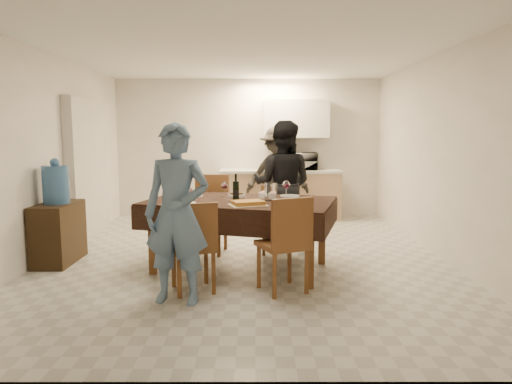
# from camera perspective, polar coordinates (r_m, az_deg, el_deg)

# --- Properties ---
(floor) EXTENTS (5.00, 6.00, 0.02)m
(floor) POSITION_cam_1_polar(r_m,az_deg,el_deg) (5.96, -1.43, -8.06)
(floor) COLOR beige
(floor) RESTS_ON ground
(ceiling) EXTENTS (5.00, 6.00, 0.02)m
(ceiling) POSITION_cam_1_polar(r_m,az_deg,el_deg) (5.83, -1.51, 17.39)
(ceiling) COLOR white
(ceiling) RESTS_ON wall_back
(wall_back) EXTENTS (5.00, 0.02, 2.60)m
(wall_back) POSITION_cam_1_polar(r_m,az_deg,el_deg) (8.75, -1.00, 5.50)
(wall_back) COLOR white
(wall_back) RESTS_ON floor
(wall_front) EXTENTS (5.00, 0.02, 2.60)m
(wall_front) POSITION_cam_1_polar(r_m,az_deg,el_deg) (2.76, -2.96, 1.45)
(wall_front) COLOR white
(wall_front) RESTS_ON floor
(wall_left) EXTENTS (0.02, 6.00, 2.60)m
(wall_left) POSITION_cam_1_polar(r_m,az_deg,el_deg) (6.33, -24.80, 4.11)
(wall_left) COLOR white
(wall_left) RESTS_ON floor
(wall_right) EXTENTS (0.02, 6.00, 2.60)m
(wall_right) POSITION_cam_1_polar(r_m,az_deg,el_deg) (6.22, 22.31, 4.19)
(wall_right) COLOR white
(wall_right) RESTS_ON floor
(stub_partition) EXTENTS (0.15, 1.40, 2.10)m
(stub_partition) POSITION_cam_1_polar(r_m,az_deg,el_deg) (7.42, -20.28, 2.78)
(stub_partition) COLOR beige
(stub_partition) RESTS_ON floor
(kitchen_base_cabinet) EXTENTS (2.20, 0.60, 0.86)m
(kitchen_base_cabinet) POSITION_cam_1_polar(r_m,az_deg,el_deg) (8.51, 3.02, -0.44)
(kitchen_base_cabinet) COLOR tan
(kitchen_base_cabinet) RESTS_ON floor
(kitchen_worktop) EXTENTS (2.24, 0.64, 0.05)m
(kitchen_worktop) POSITION_cam_1_polar(r_m,az_deg,el_deg) (8.46, 3.04, 2.61)
(kitchen_worktop) COLOR beige
(kitchen_worktop) RESTS_ON kitchen_base_cabinet
(upper_cabinet) EXTENTS (1.20, 0.34, 0.70)m
(upper_cabinet) POSITION_cam_1_polar(r_m,az_deg,el_deg) (8.60, 5.06, 9.10)
(upper_cabinet) COLOR white
(upper_cabinet) RESTS_ON wall_back
(dining_table) EXTENTS (2.35, 1.75, 0.82)m
(dining_table) POSITION_cam_1_polar(r_m,az_deg,el_deg) (5.28, -2.00, -1.41)
(dining_table) COLOR black
(dining_table) RESTS_ON floor
(chair_near_left) EXTENTS (0.53, 0.54, 0.50)m
(chair_near_left) POSITION_cam_1_polar(r_m,az_deg,el_deg) (4.54, -8.07, -5.71)
(chair_near_left) COLOR brown
(chair_near_left) RESTS_ON floor
(chair_near_right) EXTENTS (0.58, 0.60, 0.53)m
(chair_near_right) POSITION_cam_1_polar(r_m,az_deg,el_deg) (4.49, 3.42, -5.39)
(chair_near_right) COLOR brown
(chair_near_right) RESTS_ON floor
(chair_far_left) EXTENTS (0.53, 0.54, 0.56)m
(chair_far_left) POSITION_cam_1_polar(r_m,az_deg,el_deg) (5.98, -6.11, -1.89)
(chair_far_left) COLOR brown
(chair_far_left) RESTS_ON floor
(chair_far_right) EXTENTS (0.40, 0.40, 0.47)m
(chair_far_right) POSITION_cam_1_polar(r_m,az_deg,el_deg) (5.98, 2.54, -2.74)
(chair_far_right) COLOR brown
(chair_far_right) RESTS_ON floor
(console) EXTENTS (0.40, 0.80, 0.74)m
(console) POSITION_cam_1_polar(r_m,az_deg,el_deg) (6.12, -23.45, -4.72)
(console) COLOR black
(console) RESTS_ON floor
(water_jug) EXTENTS (0.31, 0.31, 0.46)m
(water_jug) POSITION_cam_1_polar(r_m,az_deg,el_deg) (6.03, -23.74, 0.87)
(water_jug) COLOR #3E70B1
(water_jug) RESTS_ON console
(wine_bottle) EXTENTS (0.07, 0.07, 0.30)m
(wine_bottle) POSITION_cam_1_polar(r_m,az_deg,el_deg) (5.30, -2.54, 0.68)
(wine_bottle) COLOR black
(wine_bottle) RESTS_ON dining_table
(water_pitcher) EXTENTS (0.14, 0.14, 0.21)m
(water_pitcher) POSITION_cam_1_polar(r_m,az_deg,el_deg) (5.21, 1.82, 0.05)
(water_pitcher) COLOR white
(water_pitcher) RESTS_ON dining_table
(savoury_tart) EXTENTS (0.45, 0.39, 0.05)m
(savoury_tart) POSITION_cam_1_polar(r_m,az_deg,el_deg) (4.89, -0.98, -1.38)
(savoury_tart) COLOR #AF8833
(savoury_tart) RESTS_ON dining_table
(salad_bowl) EXTENTS (0.16, 0.16, 0.06)m
(salad_bowl) POSITION_cam_1_polar(r_m,az_deg,el_deg) (5.44, 1.21, -0.40)
(salad_bowl) COLOR white
(salad_bowl) RESTS_ON dining_table
(mushroom_dish) EXTENTS (0.18, 0.18, 0.03)m
(mushroom_dish) POSITION_cam_1_polar(r_m,az_deg,el_deg) (5.55, -2.43, -0.42)
(mushroom_dish) COLOR white
(mushroom_dish) RESTS_ON dining_table
(wine_glass_a) EXTENTS (0.08, 0.08, 0.18)m
(wine_glass_a) POSITION_cam_1_polar(r_m,az_deg,el_deg) (5.06, -8.34, -0.39)
(wine_glass_a) COLOR white
(wine_glass_a) RESTS_ON dining_table
(wine_glass_b) EXTENTS (0.09, 0.09, 0.20)m
(wine_glass_b) POSITION_cam_1_polar(r_m,az_deg,el_deg) (5.52, 3.80, 0.41)
(wine_glass_b) COLOR white
(wine_glass_b) RESTS_ON dining_table
(wine_glass_c) EXTENTS (0.08, 0.08, 0.18)m
(wine_glass_c) POSITION_cam_1_polar(r_m,az_deg,el_deg) (5.57, -3.97, 0.39)
(wine_glass_c) COLOR white
(wine_glass_c) RESTS_ON dining_table
(plate_near_left) EXTENTS (0.25, 0.25, 0.01)m
(plate_near_left) POSITION_cam_1_polar(r_m,az_deg,el_deg) (5.03, -8.97, -1.41)
(plate_near_left) COLOR white
(plate_near_left) RESTS_ON dining_table
(plate_near_right) EXTENTS (0.25, 0.25, 0.01)m
(plate_near_right) POSITION_cam_1_polar(r_m,az_deg,el_deg) (4.99, 4.78, -1.42)
(plate_near_right) COLOR white
(plate_near_right) RESTS_ON dining_table
(plate_far_left) EXTENTS (0.27, 0.27, 0.02)m
(plate_far_left) POSITION_cam_1_polar(r_m,az_deg,el_deg) (5.62, -8.03, -0.47)
(plate_far_left) COLOR white
(plate_far_left) RESTS_ON dining_table
(plate_far_right) EXTENTS (0.24, 0.24, 0.01)m
(plate_far_right) POSITION_cam_1_polar(r_m,az_deg,el_deg) (5.58, 4.27, -0.49)
(plate_far_right) COLOR white
(plate_far_right) RESTS_ON dining_table
(microwave) EXTENTS (0.58, 0.39, 0.32)m
(microwave) POSITION_cam_1_polar(r_m,az_deg,el_deg) (8.48, 5.63, 3.86)
(microwave) COLOR white
(microwave) RESTS_ON kitchen_worktop
(person_near) EXTENTS (0.66, 0.48, 1.68)m
(person_near) POSITION_cam_1_polar(r_m,az_deg,el_deg) (4.29, -9.85, -2.71)
(person_near) COLOR #58779E
(person_near) RESTS_ON floor
(person_far) EXTENTS (1.00, 0.86, 1.76)m
(person_far) POSITION_cam_1_polar(r_m,az_deg,el_deg) (6.31, 3.31, 0.92)
(person_far) COLOR black
(person_far) RESTS_ON floor
(person_kitchen) EXTENTS (1.10, 0.63, 1.70)m
(person_kitchen) POSITION_cam_1_polar(r_m,az_deg,el_deg) (8.02, 2.71, 2.08)
(person_kitchen) COLOR black
(person_kitchen) RESTS_ON floor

